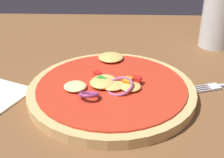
# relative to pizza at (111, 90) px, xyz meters

# --- Properties ---
(dining_table) EXTENTS (1.45, 0.98, 0.03)m
(dining_table) POSITION_rel_pizza_xyz_m (-0.00, -0.03, -0.02)
(dining_table) COLOR brown
(dining_table) RESTS_ON ground
(pizza) EXTENTS (0.27, 0.27, 0.04)m
(pizza) POSITION_rel_pizza_xyz_m (0.00, 0.00, 0.00)
(pizza) COLOR tan
(pizza) RESTS_ON dining_table
(beer_glass) EXTENTS (0.07, 0.07, 0.15)m
(beer_glass) POSITION_rel_pizza_xyz_m (0.22, 0.22, 0.05)
(beer_glass) COLOR silver
(beer_glass) RESTS_ON dining_table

